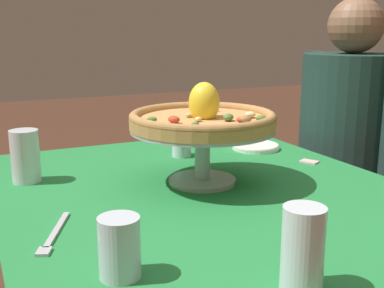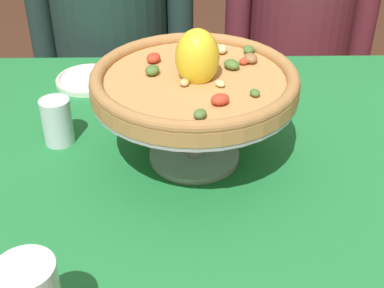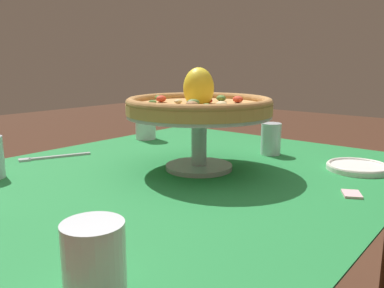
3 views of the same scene
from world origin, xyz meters
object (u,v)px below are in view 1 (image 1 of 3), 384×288
water_glass_front_right (120,250)px  water_glass_side_left (181,143)px  sugar_packet (309,162)px  pizza (203,118)px  water_glass_side_right (302,254)px  dinner_fork (54,235)px  side_plate (256,146)px  water_glass_front_left (26,159)px  diner_left (345,170)px  pizza_stand (202,144)px

water_glass_front_right → water_glass_side_left: (-0.66, 0.40, -0.00)m
water_glass_side_left → sugar_packet: 0.40m
pizza → water_glass_side_right: pizza is taller
pizza → dinner_fork: pizza is taller
side_plate → water_glass_front_right: bearing=-46.2°
side_plate → sugar_packet: size_ratio=3.16×
pizza → dinner_fork: bearing=-66.4°
water_glass_side_left → sugar_packet: water_glass_side_left is taller
water_glass_front_left → water_glass_side_right: (0.75, 0.31, -0.00)m
pizza → side_plate: size_ratio=2.36×
water_glass_front_left → water_glass_side_right: 0.81m
side_plate → water_glass_front_left: bearing=-86.3°
pizza → diner_left: (-0.24, 0.72, -0.29)m
water_glass_front_left → dinner_fork: (0.39, 0.00, -0.06)m
pizza_stand → water_glass_side_left: size_ratio=3.85×
pizza → side_plate: (-0.26, 0.33, -0.16)m
pizza_stand → diner_left: 0.79m
water_glass_side_left → side_plate: 0.27m
water_glass_front_left → dinner_fork: water_glass_front_left is taller
dinner_fork → diner_left: 1.21m
water_glass_side_left → water_glass_front_left: bearing=-82.0°
water_glass_front_right → side_plate: 0.93m
water_glass_side_left → pizza_stand: bearing=-12.9°
pizza_stand → water_glass_side_left: 0.29m
pizza → water_glass_side_right: (0.54, -0.10, -0.11)m
pizza → water_glass_side_left: pizza is taller
water_glass_side_right → water_glass_side_left: size_ratio=1.40×
pizza_stand → water_glass_front_left: size_ratio=2.68×
pizza_stand → water_glass_side_right: size_ratio=2.75×
pizza → dinner_fork: (0.18, -0.41, -0.17)m
water_glass_front_left → water_glass_side_left: (-0.07, 0.48, -0.02)m
pizza → side_plate: bearing=128.0°
water_glass_front_left → sugar_packet: 0.81m
diner_left → side_plate: bearing=-91.7°
water_glass_front_left → water_glass_front_right: 0.60m
water_glass_side_left → dinner_fork: 0.66m
sugar_packet → dinner_fork: bearing=-74.4°
pizza_stand → water_glass_front_right: 0.52m
pizza → water_glass_side_left: (-0.27, 0.06, -0.13)m
pizza → water_glass_front_left: size_ratio=2.70×
water_glass_front_right → sugar_packet: bearing=120.6°
pizza → water_glass_front_right: (0.39, -0.34, -0.13)m
water_glass_side_right → diner_left: 1.15m
water_glass_front_right → pizza: bearing=138.6°
pizza_stand → water_glass_side_right: 0.56m
water_glass_side_right → water_glass_side_left: 0.83m
water_glass_front_left → pizza_stand: bearing=63.4°
pizza_stand → side_plate: bearing=127.9°
side_plate → dinner_fork: (0.44, -0.74, -0.01)m
water_glass_front_right → pizza_stand: bearing=138.7°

